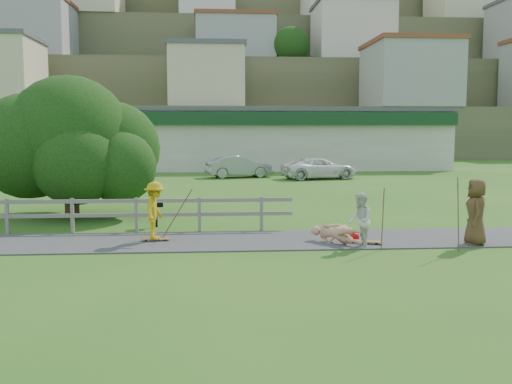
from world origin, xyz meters
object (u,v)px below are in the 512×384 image
Objects in this scene: tree at (70,159)px; bbq at (156,214)px; skater_rider at (155,214)px; car_white at (319,168)px; spectator_c at (476,212)px; skater_fallen at (337,234)px; spectator_a at (360,221)px; car_silver at (239,166)px.

tree reaches higher than bbq.
skater_rider is 23.30m from car_white.
tree is at bearing -100.67° from spectator_c.
spectator_a reaches higher than skater_fallen.
bbq is (-5.92, 3.93, -0.31)m from spectator_a.
car_silver is (-5.49, 24.42, -0.18)m from spectator_c.
tree is (-12.50, -16.26, 1.45)m from car_white.
skater_fallen is at bearing 171.37° from car_silver.
car_white is at bearing -14.54° from skater_rider.
car_white is at bearing -163.30° from spectator_c.
car_white is at bearing 39.81° from skater_fallen.
spectator_c is at bearing -36.75° from bbq.
skater_fallen is 0.87m from spectator_a.
skater_rider is 0.33× the size of car_white.
tree reaches higher than spectator_a.
car_silver is 0.63× the size of tree.
spectator_c is at bearing 167.40° from car_white.
car_silver is at bearing 65.33° from bbq.
spectator_a is at bearing -85.12° from skater_fallen.
bbq is (-9.10, -18.89, -0.26)m from car_white.
car_silver reaches higher than bbq.
skater_rider is 1.09× the size of spectator_a.
car_silver is (-1.63, 24.02, 0.45)m from skater_fallen.
spectator_c reaches higher than car_white.
skater_rider is 5.24m from skater_fallen.
skater_rider is 0.98× the size of skater_fallen.
car_silver is at bearing 59.24° from car_white.
skater_fallen is at bearing -129.19° from spectator_a.
tree is 8.14× the size of bbq.
skater_rider is 9.09m from spectator_c.
spectator_a reaches higher than car_white.
car_white is 0.70× the size of tree.
spectator_a is (0.53, -0.52, 0.46)m from skater_fallen.
skater_rider reaches higher than car_silver.
skater_rider reaches higher than spectator_a.
bbq is (3.40, -2.63, -1.71)m from tree.
skater_rider reaches higher than car_white.
spectator_a reaches higher than car_silver.
car_white is (-0.14, 22.70, -0.23)m from spectator_c.
skater_fallen is 10.82m from tree.
skater_rider reaches higher than skater_fallen.
spectator_c is 22.70m from car_white.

